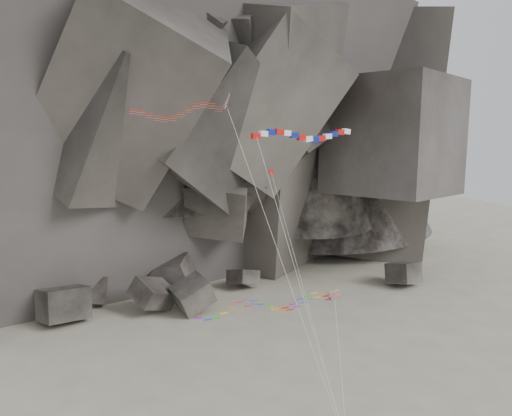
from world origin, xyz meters
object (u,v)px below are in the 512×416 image
object	(u,v)px
delta_kite	(174,111)
banner_kite	(304,136)
parafoil_kite	(264,305)
pennant_kite	(289,237)

from	to	relation	value
delta_kite	banner_kite	size ratio (longest dim) A/B	1.12
parafoil_kite	delta_kite	bearing A→B (deg)	155.84
banner_kite	pennant_kite	bearing A→B (deg)	-135.86
banner_kite	pennant_kite	world-z (taller)	banner_kite
delta_kite	banner_kite	xyz separation A→B (m)	(12.80, 0.91, -2.26)
delta_kite	parafoil_kite	size ratio (longest dim) A/B	1.97
banner_kite	pennant_kite	xyz separation A→B (m)	(-3.27, -4.79, -8.88)
pennant_kite	delta_kite	bearing A→B (deg)	144.87
parafoil_kite	pennant_kite	size ratio (longest dim) A/B	0.66
banner_kite	parafoil_kite	distance (m)	16.82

